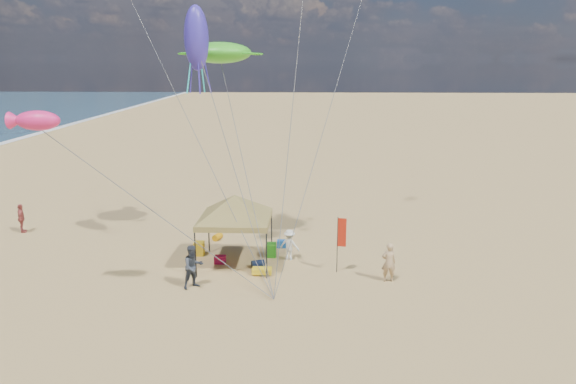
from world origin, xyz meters
name	(u,v)px	position (x,y,z in m)	size (l,w,h in m)	color
ground	(285,306)	(0.00, 0.00, 0.00)	(280.00, 280.00, 0.00)	tan
canopy_tent	(235,198)	(-2.56, 4.39, 3.35)	(6.53, 6.53, 4.03)	black
feather_flag	(341,236)	(2.41, 3.55, 1.82)	(0.41, 0.10, 2.70)	black
cooler_red	(220,260)	(-3.37, 4.50, 0.19)	(0.54, 0.38, 0.38)	#B20E38
cooler_blue	(282,244)	(-0.44, 6.88, 0.19)	(0.54, 0.38, 0.38)	#134B9C
bag_navy	(258,264)	(-1.48, 4.06, 0.18)	(0.36, 0.36, 0.60)	black
bag_orange	(218,237)	(-4.06, 7.92, 0.18)	(0.36, 0.36, 0.60)	#C6870B
chair_green	(271,250)	(-0.94, 5.51, 0.35)	(0.50, 0.50, 0.70)	#268918
chair_yellow	(199,248)	(-4.61, 5.59, 0.35)	(0.50, 0.50, 0.70)	yellow
crate_grey	(263,272)	(-1.15, 3.14, 0.14)	(0.34, 0.30, 0.28)	slate
beach_cart	(262,271)	(-1.21, 3.16, 0.20)	(0.90, 0.50, 0.24)	yellow
person_near_a	(389,262)	(4.50, 2.63, 0.90)	(0.66, 0.43, 1.80)	tan
person_near_b	(193,267)	(-4.06, 1.66, 0.96)	(0.94, 0.73, 1.93)	#353C48
person_near_c	(289,245)	(0.00, 5.10, 0.78)	(1.00, 0.58, 1.55)	silver
person_far_a	(21,218)	(-15.48, 8.85, 0.84)	(0.99, 0.41, 1.68)	#A3433E
turtle_kite	(220,53)	(-3.52, 7.37, 9.99)	(3.12, 2.49, 1.04)	green
fish_kite	(38,120)	(-9.50, 0.37, 7.40)	(1.73, 0.87, 0.77)	#F82575
squid_kite	(196,38)	(-4.18, 4.95, 10.59)	(1.11, 1.11, 2.87)	#3A2DB2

